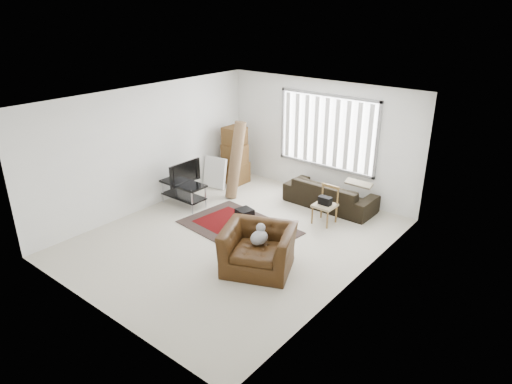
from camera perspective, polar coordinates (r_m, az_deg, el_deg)
room at (r=8.67m, az=-0.34°, el=5.77°), size 6.00×6.02×2.71m
persian_rug at (r=9.38m, az=-2.14°, el=-4.42°), size 2.43×1.75×0.02m
tv_stand at (r=10.38m, az=-9.06°, el=0.38°), size 1.08×0.49×0.54m
tv at (r=10.24m, az=-9.19°, el=2.46°), size 0.11×0.88×0.50m
subwoofer at (r=9.48m, az=-1.43°, el=-3.00°), size 0.37×0.37×0.30m
moving_boxes at (r=11.52m, az=-2.66°, el=4.37°), size 0.59×0.54×1.43m
white_flatpack at (r=11.32m, az=-5.15°, el=2.44°), size 0.63×0.32×0.77m
rolled_rug at (r=10.57m, az=-2.56°, el=4.01°), size 0.38×0.64×1.80m
sofa at (r=10.31m, az=9.28°, el=0.23°), size 2.07×0.91×0.79m
side_chair at (r=9.51m, az=8.67°, el=-1.40°), size 0.43×0.43×0.80m
armchair at (r=7.81m, az=0.29°, el=-6.75°), size 1.51×1.43×0.88m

